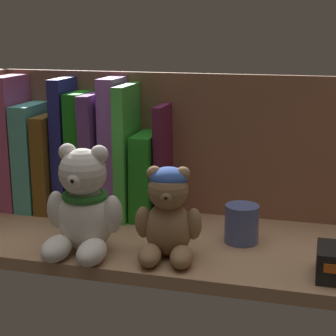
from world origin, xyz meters
TOP-DOWN VIEW (x-y plane):
  - shelf_board at (0.00, 0.00)cm, footprint 72.64×27.21cm
  - shelf_back_panel at (0.00, 14.21)cm, footprint 75.04×1.20cm
  - book_0 at (-33.16, 11.02)cm, footprint 3.31×13.43cm
  - book_1 at (-29.32, 11.02)cm, footprint 3.53×13.91cm
  - book_2 at (-25.82, 11.02)cm, footprint 2.64×13.82cm
  - book_3 at (-22.94, 11.02)cm, footprint 2.25×10.72cm
  - book_4 at (-19.87, 11.02)cm, footprint 3.03×10.50cm
  - book_5 at (-16.77, 11.02)cm, footprint 2.84×13.58cm
  - book_6 at (-13.60, 11.02)cm, footprint 3.19×10.04cm
  - book_7 at (-10.59, 11.02)cm, footprint 1.97×14.45cm
  - book_8 at (-7.39, 11.02)cm, footprint 3.74×12.74cm
  - book_9 at (-4.37, 11.02)cm, footprint 2.06×9.39cm
  - teddy_bear_larger at (-11.76, -8.36)cm, footprint 12.00×12.11cm
  - teddy_bear_smaller at (1.03, -6.91)cm, footprint 10.19×10.54cm
  - pillar_candle at (10.77, 1.72)cm, footprint 5.37×5.37cm

SIDE VIEW (x-z plane):
  - shelf_board at x=0.00cm, z-range 0.00..2.00cm
  - pillar_candle at x=10.77cm, z-range 2.00..8.11cm
  - teddy_bear_smaller at x=1.03cm, z-range 1.65..15.40cm
  - teddy_bear_larger at x=-11.76cm, z-range 0.79..17.36cm
  - book_8 at x=-7.39cm, z-range 1.98..17.23cm
  - book_2 at x=-25.82cm, z-range 2.00..19.82cm
  - book_1 at x=-29.32cm, z-range 2.00..21.65cm
  - book_9 at x=-4.37cm, z-range 1.98..22.20cm
  - book_5 at x=-16.77cm, z-range 1.97..23.95cm
  - book_4 at x=-19.87cm, z-range 2.00..23.98cm
  - shelf_back_panel at x=0.00cm, z-range 0.00..27.41cm
  - book_7 at x=-10.59cm, z-range 2.00..25.68cm
  - book_3 at x=-22.94cm, z-range 2.00..26.41cm
  - book_0 at x=-33.16cm, z-range 2.00..26.67cm
  - book_6 at x=-13.60cm, z-range 2.00..26.68cm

